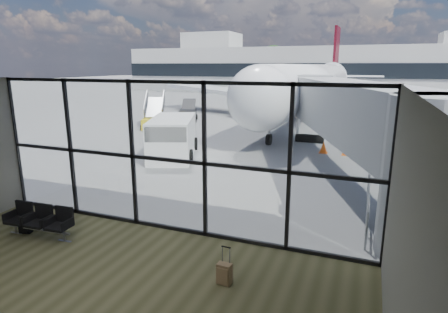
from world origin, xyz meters
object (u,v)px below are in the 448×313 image
Objects in this scene: seating_row at (41,219)px; suitcase at (224,274)px; mobile_stairs at (154,121)px; backpack at (25,226)px; service_van at (173,137)px; airliner at (313,85)px; belt_loader at (188,114)px.

suitcase is (5.91, -0.40, -0.25)m from seating_row.
mobile_stairs reaches higher than suitcase.
backpack is 6.51m from suitcase.
suitcase is at bearing -77.03° from service_van.
seating_row is 4.33× the size of backpack.
suitcase is at bearing -7.94° from seating_row.
service_van is (-4.50, -19.62, -1.90)m from airliner.
service_van is at bearing 127.47° from suitcase.
seating_row is 23.40m from belt_loader.
belt_loader is at bearing 57.33° from mobile_stairs.
airliner is at bearing 98.19° from suitcase.
airliner reaches higher than mobile_stairs.
belt_loader is at bearing -142.36° from airliner.
backpack is 10.13m from service_van.
seating_row is at bearing -96.46° from belt_loader.
belt_loader is at bearing 91.97° from service_van.
mobile_stairs is at bearing 95.14° from backpack.
seating_row is 19.35m from mobile_stairs.
service_van is at bearing 78.16° from backpack.
service_van is 1.30× the size of belt_loader.
seating_row is at bearing -91.57° from mobile_stairs.
belt_loader is 4.59m from mobile_stairs.
service_van reaches higher than seating_row.
belt_loader is (-12.41, 22.88, 0.34)m from suitcase.
seating_row is 0.40× the size of service_van.
suitcase is at bearing -18.10° from backpack.
backpack is 30.08m from airliner.
airliner is (3.33, 29.64, 2.48)m from seating_row.
seating_row is 29.93m from airliner.
mobile_stairs is at bearing 106.20° from service_van.
seating_row is at bearing -9.26° from backpack.
airliner is at bearing 55.87° from service_van.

